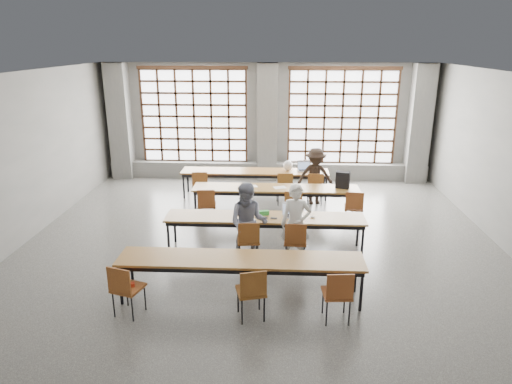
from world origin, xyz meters
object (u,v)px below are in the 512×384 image
Objects in this scene: chair_mid_centre at (293,204)px; green_box at (263,213)px; chair_mid_right at (354,205)px; desk_row_c at (265,220)px; chair_near_left at (125,285)px; chair_near_right at (338,291)px; chair_back_mid at (285,185)px; student_back at (315,176)px; phone at (274,218)px; chair_front_left at (249,238)px; laptop_back at (304,168)px; chair_mid_left at (207,203)px; chair_back_right at (315,185)px; chair_front_right at (295,239)px; desk_row_d at (241,262)px; desk_row_b at (276,190)px; mouse at (313,217)px; plastic_bag at (288,166)px; backpack at (343,180)px; red_pouch at (128,285)px; desk_row_a at (255,173)px; chair_back_left at (201,183)px; chair_near_mid at (252,289)px; student_female at (248,223)px; laptop_front at (292,212)px.

chair_mid_centre reaches higher than green_box.
chair_mid_right is at bearing 0.02° from chair_mid_centre.
desk_row_c is 3.24m from chair_near_left.
chair_near_left is 1.00× the size of chair_near_right.
chair_back_mid and chair_mid_right have the same top height.
student_back is 11.42× the size of phone.
laptop_back is (1.25, 4.16, 0.25)m from chair_front_left.
desk_row_c is 1.92m from chair_mid_left.
chair_front_right is at bearing -100.20° from chair_back_right.
chair_back_mid is at bearing 80.80° from desk_row_d.
desk_row_b is 40.82× the size of mouse.
chair_front_right is 0.99m from green_box.
backpack is at bearing -48.98° from plastic_bag.
chair_front_right is (0.60, -0.63, -0.13)m from desk_row_c.
phone reaches higher than red_pouch.
desk_row_d is 4.55× the size of chair_front_right.
chair_front_left is at bearing -101.08° from plastic_bag.
chair_back_left is (-1.40, -0.63, -0.13)m from desk_row_a.
desk_row_a is at bearing 163.79° from backpack.
chair_near_mid is 6.13m from laptop_back.
desk_row_d is 4.55× the size of chair_mid_right.
chair_back_right is at bearing 58.10° from red_pouch.
chair_near_left is at bearing -133.36° from chair_front_left.
red_pouch is at bearing -125.15° from chair_mid_centre.
chair_near_mid is 4.40× the size of red_pouch.
chair_front_left is at bearing -139.51° from chair_mid_right.
student_back is (1.21, 2.92, 0.08)m from desk_row_c.
student_female is 0.63m from green_box.
green_box is (-0.47, -2.71, 0.24)m from chair_back_mid.
desk_row_a is at bearing 111.59° from desk_row_b.
mouse is 1.01m from green_box.
laptop_back reaches higher than chair_back_right.
laptop_front is 1.05× the size of backpack.
green_box is (-2.04, -1.24, 0.24)m from chair_mid_right.
mouse is (0.35, 0.61, 0.21)m from chair_front_right.
desk_row_b is 0.89m from chair_back_mid.
laptop_back is (1.34, 0.11, 0.13)m from desk_row_a.
phone is (-1.03, -3.02, -0.01)m from student_back.
chair_back_left is 3.23m from green_box.
chair_mid_left is 1.00× the size of chair_front_left.
desk_row_d is 4.92m from chair_back_right.
student_back is (1.55, 4.80, 0.08)m from desk_row_d.
chair_front_right reaches higher than desk_row_b.
laptop_front is at bearing 94.71° from chair_front_right.
backpack is at bearing 65.42° from chair_front_right.
desk_row_c is 2.77m from chair_near_right.
chair_mid_right is 1.00× the size of chair_front_right.
desk_row_b is at bearing 98.83° from chair_front_right.
chair_mid_left is at bearing -156.68° from student_back.
chair_front_right reaches higher than red_pouch.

